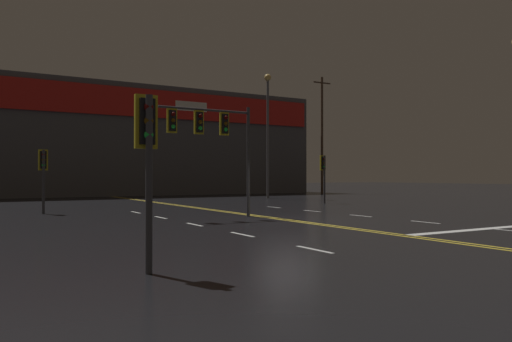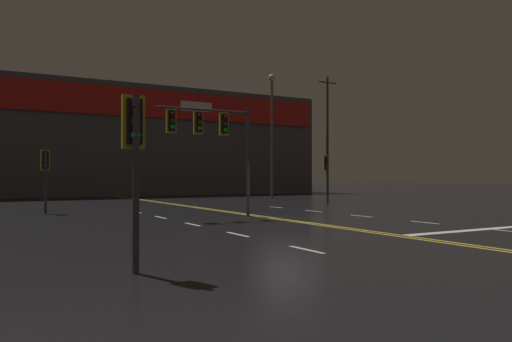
{
  "view_description": "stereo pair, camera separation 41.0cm",
  "coord_description": "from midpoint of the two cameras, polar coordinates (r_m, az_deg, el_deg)",
  "views": [
    {
      "loc": [
        -11.25,
        -16.8,
        1.75
      ],
      "look_at": [
        0.0,
        2.4,
        2.0
      ],
      "focal_mm": 35.0,
      "sensor_mm": 36.0,
      "label": 1
    },
    {
      "loc": [
        -10.9,
        -17.0,
        1.75
      ],
      "look_at": [
        0.0,
        2.4,
        2.0
      ],
      "focal_mm": 35.0,
      "sensor_mm": 36.0,
      "label": 2
    }
  ],
  "objects": [
    {
      "name": "traffic_signal_corner_northeast",
      "position": [
        33.06,
        7.36,
        0.33
      ],
      "size": [
        0.42,
        0.36,
        3.15
      ],
      "color": "#38383D",
      "rests_on": "ground"
    },
    {
      "name": "ground_plane",
      "position": [
        20.28,
        2.87,
        -5.59
      ],
      "size": [
        200.0,
        200.0,
        0.0
      ],
      "primitive_type": "plane",
      "color": "black"
    },
    {
      "name": "building_backdrop",
      "position": [
        50.51,
        -17.67,
        3.22
      ],
      "size": [
        41.95,
        10.23,
        10.22
      ],
      "color": "#4C4C51",
      "rests_on": "ground"
    },
    {
      "name": "utility_pole_row",
      "position": [
        43.29,
        -16.21,
        5.3
      ],
      "size": [
        46.51,
        0.26,
        12.24
      ],
      "color": "#4C3828",
      "rests_on": "ground"
    },
    {
      "name": "traffic_signal_median",
      "position": [
        21.14,
        -5.81,
        4.72
      ],
      "size": [
        4.21,
        0.36,
        4.8
      ],
      "color": "#38383D",
      "rests_on": "ground"
    },
    {
      "name": "traffic_signal_corner_northwest",
      "position": [
        25.64,
        -23.57,
        0.45
      ],
      "size": [
        0.42,
        0.36,
        3.03
      ],
      "color": "#38383D",
      "rests_on": "ground"
    },
    {
      "name": "streetlight_median_approach",
      "position": [
        40.53,
        1.06,
        5.9
      ],
      "size": [
        0.56,
        0.56,
        10.07
      ],
      "color": "#59595E",
      "rests_on": "ground"
    },
    {
      "name": "road_markings",
      "position": [
        19.82,
        6.04,
        -5.69
      ],
      "size": [
        11.91,
        60.0,
        0.01
      ],
      "color": "gold",
      "rests_on": "ground"
    },
    {
      "name": "traffic_signal_corner_southwest",
      "position": [
        9.33,
        -13.56,
        3.27
      ],
      "size": [
        0.42,
        0.36,
        3.25
      ],
      "color": "#38383D",
      "rests_on": "ground"
    }
  ]
}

